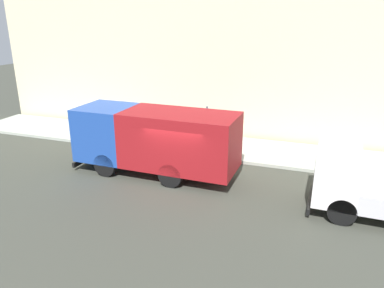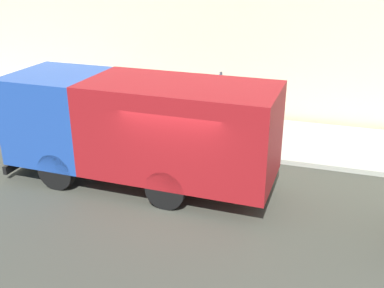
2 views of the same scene
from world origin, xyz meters
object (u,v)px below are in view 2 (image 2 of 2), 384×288
(pedestrian_third, at_px, (185,103))
(street_sign_post, at_px, (220,103))
(pedestrian_standing, at_px, (129,111))
(pedestrian_walking, at_px, (114,88))
(traffic_cone_orange, at_px, (102,120))
(large_utility_truck, at_px, (139,125))

(pedestrian_third, xyz_separation_m, street_sign_post, (-1.38, -1.62, 0.56))
(pedestrian_third, bearing_deg, pedestrian_standing, 35.45)
(pedestrian_walking, xyz_separation_m, street_sign_post, (-2.34, -4.93, 0.54))
(traffic_cone_orange, bearing_deg, street_sign_post, -93.83)
(large_utility_truck, xyz_separation_m, pedestrian_third, (4.22, 0.10, -0.63))
(large_utility_truck, relative_size, traffic_cone_orange, 11.45)
(traffic_cone_orange, distance_m, street_sign_post, 4.54)
(pedestrian_third, relative_size, traffic_cone_orange, 2.61)
(pedestrian_walking, relative_size, pedestrian_third, 1.02)
(large_utility_truck, height_order, street_sign_post, large_utility_truck)
(pedestrian_walking, bearing_deg, pedestrian_standing, 54.27)
(large_utility_truck, relative_size, pedestrian_third, 4.38)
(pedestrian_walking, height_order, traffic_cone_orange, pedestrian_walking)
(pedestrian_standing, height_order, traffic_cone_orange, pedestrian_standing)
(pedestrian_third, bearing_deg, traffic_cone_orange, 13.26)
(street_sign_post, bearing_deg, pedestrian_walking, 64.63)
(street_sign_post, bearing_deg, pedestrian_standing, 90.95)
(traffic_cone_orange, xyz_separation_m, street_sign_post, (-0.29, -4.39, 1.13))
(pedestrian_standing, height_order, street_sign_post, street_sign_post)
(pedestrian_standing, distance_m, pedestrian_third, 2.08)
(pedestrian_third, height_order, street_sign_post, street_sign_post)
(large_utility_truck, relative_size, pedestrian_walking, 4.31)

